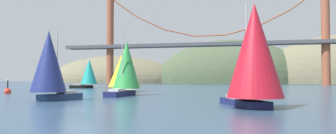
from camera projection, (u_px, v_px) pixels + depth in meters
ground_plane at (81, 110)px, 27.06m from camera, size 360.00×360.00×0.00m
headland_center at (229, 83)px, 156.95m from camera, size 73.74×44.00×41.60m
headland_left at (114, 82)px, 171.19m from camera, size 72.09×44.00×27.94m
suspension_bridge at (209, 42)px, 119.81m from camera, size 114.82×6.00×34.57m
sailboat_teal_sail at (88, 73)px, 81.53m from camera, size 7.34×5.42×7.80m
sailboat_crimson_sail at (254, 53)px, 28.48m from camera, size 6.73×9.09×9.57m
sailboat_navy_sail at (49, 63)px, 37.80m from camera, size 5.01×7.32×8.39m
sailboat_yellow_sail at (125, 68)px, 62.18m from camera, size 8.28×10.63×9.72m
sailboat_green_sail at (126, 67)px, 48.29m from camera, size 4.27×7.56×9.59m
channel_buoy at (8, 91)px, 54.70m from camera, size 1.10×1.10×2.64m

